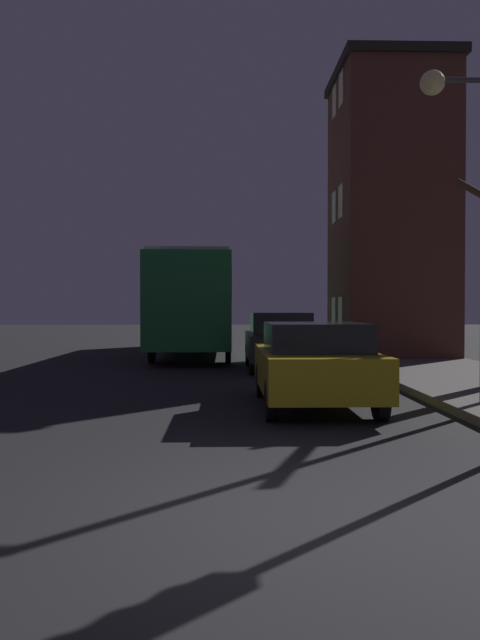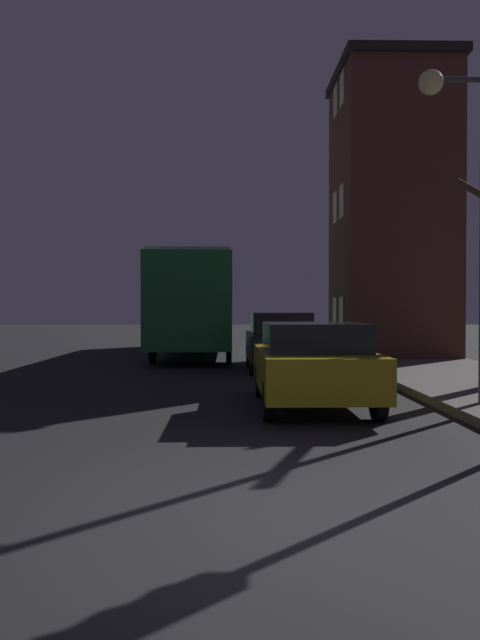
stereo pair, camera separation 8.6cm
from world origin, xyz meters
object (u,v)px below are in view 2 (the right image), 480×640
Objects in this scene: car_near_lane at (313,363)px; streetlamp at (463,175)px; car_mid_lane at (280,340)px; bus at (197,298)px.

streetlamp is at bearing -11.51° from car_near_lane.
streetlamp is 8.21m from car_mid_lane.
car_mid_lane reaches higher than car_near_lane.
streetlamp reaches higher than car_near_lane.
car_near_lane is 6.70m from car_mid_lane.
bus is 13.11m from car_near_lane.
bus reaches higher than car_mid_lane.
car_near_lane is 0.98× the size of car_mid_lane.
streetlamp is at bearing -69.08° from bus.
car_mid_lane is at bearing 108.70° from streetlamp.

